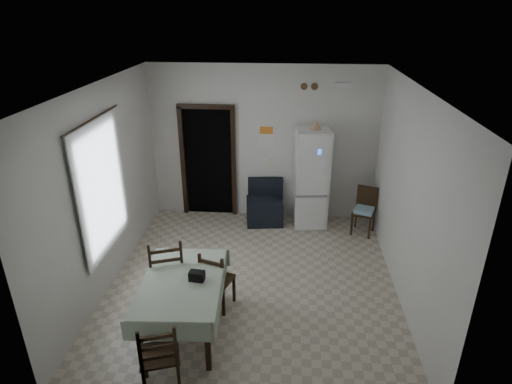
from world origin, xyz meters
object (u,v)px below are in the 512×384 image
at_px(fridge, 311,179).
at_px(dining_table, 184,306).
at_px(navy_seat, 265,202).
at_px(corner_chair, 364,212).
at_px(dining_chair_far_left, 167,271).
at_px(dining_chair_far_right, 218,278).
at_px(dining_chair_near_head, 159,354).

xyz_separation_m(fridge, dining_table, (-1.67, -3.06, -0.54)).
height_order(navy_seat, corner_chair, corner_chair).
xyz_separation_m(fridge, dining_chair_far_left, (-2.01, -2.55, -0.38)).
bearing_deg(dining_chair_far_left, dining_chair_far_right, 161.79).
height_order(corner_chair, dining_chair_near_head, dining_chair_near_head).
bearing_deg(dining_table, dining_chair_far_left, 120.86).
height_order(dining_table, dining_chair_far_left, dining_chair_far_left).
distance_m(navy_seat, dining_table, 3.16).
relative_size(dining_table, dining_chair_far_left, 1.36).
distance_m(fridge, dining_chair_far_left, 3.27).
relative_size(navy_seat, dining_chair_far_right, 0.91).
bearing_deg(dining_table, dining_chair_near_head, -95.76).
height_order(fridge, corner_chair, fridge).
bearing_deg(navy_seat, dining_chair_near_head, -109.51).
xyz_separation_m(corner_chair, dining_chair_near_head, (-2.67, -3.65, 0.05)).
relative_size(dining_table, dining_chair_far_right, 1.65).
bearing_deg(dining_chair_near_head, dining_chair_far_right, -123.16).
distance_m(fridge, navy_seat, 0.99).
xyz_separation_m(fridge, corner_chair, (0.96, -0.30, -0.49)).
height_order(dining_chair_far_right, dining_chair_near_head, dining_chair_near_head).
height_order(dining_chair_far_left, dining_chair_far_right, dining_chair_far_left).
xyz_separation_m(fridge, dining_chair_near_head, (-1.71, -3.95, -0.44)).
xyz_separation_m(dining_chair_far_right, dining_chair_near_head, (-0.38, -1.42, 0.03)).
xyz_separation_m(dining_chair_far_left, dining_chair_near_head, (0.30, -1.40, -0.06)).
bearing_deg(dining_table, corner_chair, 43.14).
xyz_separation_m(fridge, navy_seat, (-0.85, 0.00, -0.51)).
distance_m(dining_chair_far_left, dining_chair_far_right, 0.69).
bearing_deg(dining_table, dining_chair_far_right, 53.35).
height_order(fridge, dining_chair_far_right, fridge).
bearing_deg(corner_chair, fridge, -176.78).
distance_m(corner_chair, dining_chair_near_head, 4.52).
xyz_separation_m(navy_seat, dining_chair_far_left, (-1.17, -2.55, 0.14)).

